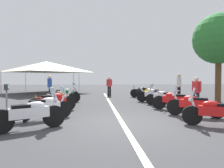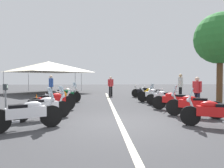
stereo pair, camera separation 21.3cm
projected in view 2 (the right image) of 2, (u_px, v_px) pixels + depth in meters
ground_plane at (120, 123)px, 6.68m from camera, size 80.00×80.00×0.00m
lane_centre_stripe at (112, 107)px, 10.55m from camera, size 18.28×0.16×0.01m
motorcycle_left_row_0 at (27, 114)px, 5.83m from camera, size 1.14×1.92×1.22m
motorcycle_left_row_1 at (43, 107)px, 7.25m from camera, size 1.26×1.86×1.21m
motorcycle_left_row_2 at (53, 101)px, 8.89m from camera, size 1.37×1.90×1.02m
motorcycle_left_row_3 at (58, 98)px, 10.37m from camera, size 1.27×1.81×1.02m
motorcycle_left_row_4 at (65, 96)px, 11.99m from camera, size 1.18×1.89×1.00m
motorcycle_left_row_5 at (65, 94)px, 13.37m from camera, size 1.33×1.86×1.21m
motorcycle_right_row_0 at (215, 112)px, 6.11m from camera, size 1.05×1.94×1.20m
motorcycle_right_row_1 at (193, 105)px, 7.73m from camera, size 1.27×1.89×1.22m
motorcycle_right_row_2 at (174, 101)px, 9.31m from camera, size 1.19×1.89×1.01m
motorcycle_right_row_3 at (164, 97)px, 10.80m from camera, size 1.40×1.81×1.20m
motorcycle_right_row_4 at (155, 95)px, 12.29m from camera, size 1.08×2.07×1.01m
motorcycle_right_row_5 at (152, 94)px, 13.69m from camera, size 1.07×1.95×0.99m
motorcycle_right_row_6 at (145, 92)px, 15.29m from camera, size 1.20×1.94×1.01m
parking_meter at (6, 95)px, 7.33m from camera, size 0.19×0.14×1.29m
traffic_cone_0 at (37, 99)px, 11.48m from camera, size 0.36×0.36×0.61m
traffic_cone_1 at (199, 103)px, 9.58m from camera, size 0.36×0.36×0.61m
bystander_1 at (111, 85)px, 16.54m from camera, size 0.32×0.48×1.63m
bystander_2 at (51, 85)px, 14.77m from camera, size 0.53×0.32×1.72m
bystander_3 at (197, 90)px, 9.87m from camera, size 0.49×0.32×1.56m
bystander_4 at (180, 85)px, 13.83m from camera, size 0.53×0.32×1.79m
roadside_tree_0 at (220, 39)px, 11.07m from camera, size 2.81×2.81×5.12m
event_tent at (48, 67)px, 20.49m from camera, size 6.82×6.82×3.20m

